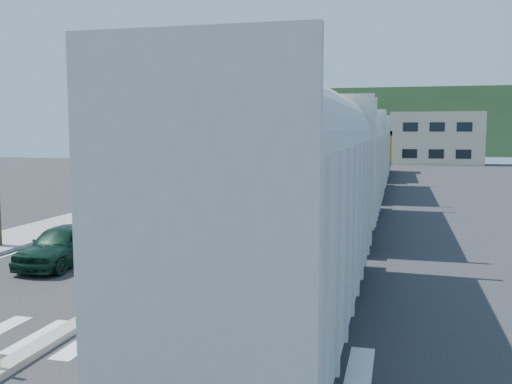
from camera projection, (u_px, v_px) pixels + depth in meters
ground at (103, 311)px, 14.77m from camera, size 140.00×140.00×0.00m
sidewalk at (171, 194)px, 40.92m from camera, size 3.00×90.00×0.15m
rails at (364, 195)px, 40.54m from camera, size 1.56×100.00×0.06m
median at (271, 207)px, 34.00m from camera, size 0.45×60.00×0.85m
crosswalk at (59, 338)px, 12.84m from camera, size 14.00×2.20×0.01m
lane_markings at (257, 197)px, 39.38m from camera, size 9.42×90.00×0.01m
freight_train at (357, 160)px, 32.87m from camera, size 3.00×60.94×5.85m
palm_trees at (161, 36)px, 37.43m from camera, size 3.50×37.20×13.75m
buildings at (305, 132)px, 84.91m from camera, size 38.00×27.00×10.00m
hillside at (361, 123)px, 110.50m from camera, size 80.00×20.00×12.00m
car_lead at (63, 245)px, 19.75m from camera, size 1.78×4.20×1.41m
car_second at (136, 223)px, 24.00m from camera, size 2.38×4.81×1.49m
car_third at (178, 207)px, 29.72m from camera, size 2.19×4.65×1.31m
car_rear at (209, 197)px, 34.34m from camera, size 2.66×4.69×1.22m
cyclist at (125, 279)px, 15.03m from camera, size 1.62×2.38×2.44m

